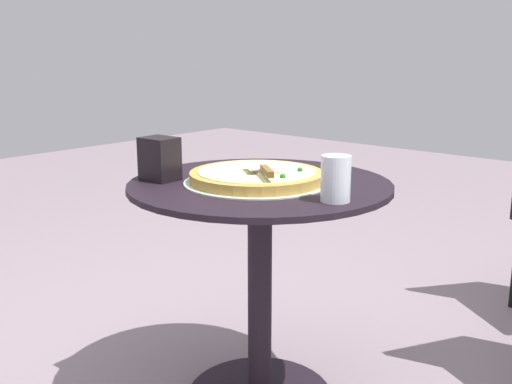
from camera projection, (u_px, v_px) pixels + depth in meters
patio_table at (260, 254)px, 1.91m from camera, size 0.81×0.81×0.74m
pizza_on_tray at (256, 177)px, 1.85m from camera, size 0.45×0.45×0.05m
pizza_server at (264, 169)px, 1.77m from camera, size 0.20×0.17×0.02m
drinking_cup at (336, 179)px, 1.61m from camera, size 0.08×0.08×0.12m
napkin_dispenser at (160, 159)px, 1.87m from camera, size 0.11×0.09×0.13m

